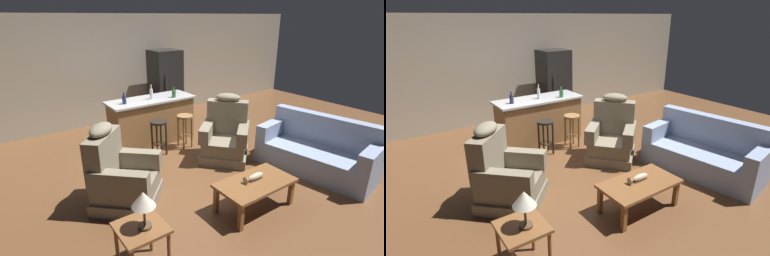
# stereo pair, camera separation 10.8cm
# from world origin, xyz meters

# --- Properties ---
(ground_plane) EXTENTS (12.00, 12.00, 0.00)m
(ground_plane) POSITION_xyz_m (0.00, 0.00, 0.00)
(ground_plane) COLOR brown
(back_wall) EXTENTS (12.00, 0.05, 2.60)m
(back_wall) POSITION_xyz_m (0.00, 3.12, 1.30)
(back_wall) COLOR #A89E89
(back_wall) RESTS_ON ground_plane
(coffee_table) EXTENTS (1.10, 0.60, 0.42)m
(coffee_table) POSITION_xyz_m (0.01, -1.58, 0.36)
(coffee_table) COLOR brown
(coffee_table) RESTS_ON ground_plane
(fish_figurine) EXTENTS (0.34, 0.10, 0.10)m
(fish_figurine) POSITION_xyz_m (0.02, -1.54, 0.46)
(fish_figurine) COLOR #4C3823
(fish_figurine) RESTS_ON coffee_table
(couch) EXTENTS (1.13, 2.01, 0.94)m
(couch) POSITION_xyz_m (1.71, -1.43, 0.34)
(couch) COLOR #8493B2
(couch) RESTS_ON ground_plane
(recliner_near_lamp) EXTENTS (1.19, 1.19, 1.20)m
(recliner_near_lamp) POSITION_xyz_m (-1.44, -0.39, 0.42)
(recliner_near_lamp) COLOR #756B56
(recliner_near_lamp) RESTS_ON ground_plane
(recliner_near_island) EXTENTS (1.19, 1.19, 1.20)m
(recliner_near_island) POSITION_xyz_m (0.75, -0.12, 0.42)
(recliner_near_island) COLOR #756B56
(recliner_near_island) RESTS_ON ground_plane
(end_table) EXTENTS (0.48, 0.48, 0.56)m
(end_table) POSITION_xyz_m (-1.76, -1.68, 0.46)
(end_table) COLOR brown
(end_table) RESTS_ON ground_plane
(table_lamp) EXTENTS (0.24, 0.24, 0.41)m
(table_lamp) POSITION_xyz_m (-1.73, -1.72, 0.87)
(table_lamp) COLOR #4C3823
(table_lamp) RESTS_ON end_table
(kitchen_island) EXTENTS (1.80, 0.70, 0.95)m
(kitchen_island) POSITION_xyz_m (0.00, 1.35, 0.48)
(kitchen_island) COLOR olive
(kitchen_island) RESTS_ON ground_plane
(bar_stool_left) EXTENTS (0.32, 0.32, 0.68)m
(bar_stool_left) POSITION_xyz_m (-0.19, 0.72, 0.47)
(bar_stool_left) COLOR black
(bar_stool_left) RESTS_ON ground_plane
(bar_stool_right) EXTENTS (0.32, 0.32, 0.68)m
(bar_stool_right) POSITION_xyz_m (0.41, 0.72, 0.47)
(bar_stool_right) COLOR olive
(bar_stool_right) RESTS_ON ground_plane
(refrigerator) EXTENTS (0.70, 0.69, 1.76)m
(refrigerator) POSITION_xyz_m (1.06, 2.55, 0.88)
(refrigerator) COLOR black
(refrigerator) RESTS_ON ground_plane
(bottle_tall_green) EXTENTS (0.08, 0.08, 0.23)m
(bottle_tall_green) POSITION_xyz_m (-0.59, 1.30, 1.04)
(bottle_tall_green) COLOR #23284C
(bottle_tall_green) RESTS_ON kitchen_island
(bottle_short_amber) EXTENTS (0.07, 0.07, 0.30)m
(bottle_short_amber) POSITION_xyz_m (0.00, 1.32, 1.06)
(bottle_short_amber) COLOR silver
(bottle_short_amber) RESTS_ON kitchen_island
(bottle_wine_dark) EXTENTS (0.09, 0.09, 0.22)m
(bottle_wine_dark) POSITION_xyz_m (0.45, 1.17, 1.03)
(bottle_wine_dark) COLOR #2D6B38
(bottle_wine_dark) RESTS_ON kitchen_island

